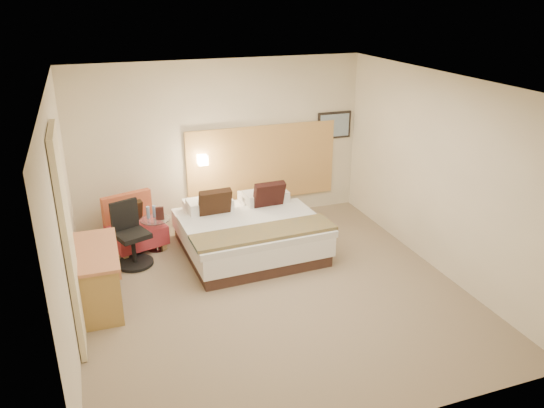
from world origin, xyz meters
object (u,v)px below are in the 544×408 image
object	(u,v)px
lounge_chair	(134,228)
side_table	(156,232)
desk	(97,261)
desk_chair	(131,240)
bed	(249,231)

from	to	relation	value
lounge_chair	side_table	distance (m)	0.36
desk	desk_chair	xyz separation A→B (m)	(0.48, 0.95, -0.22)
lounge_chair	desk	bearing A→B (deg)	-110.96
bed	desk_chair	size ratio (longest dim) A/B	2.22
side_table	desk_chair	world-z (taller)	desk_chair
bed	desk_chair	world-z (taller)	bed
side_table	desk_chair	xyz separation A→B (m)	(-0.39, -0.34, 0.10)
bed	desk	bearing A→B (deg)	-159.78
lounge_chair	desk_chair	distance (m)	0.56
lounge_chair	desk_chair	bearing A→B (deg)	-99.90
desk_chair	lounge_chair	bearing A→B (deg)	80.10
side_table	lounge_chair	bearing A→B (deg)	145.72
bed	side_table	distance (m)	1.40
side_table	desk	distance (m)	1.59
bed	side_table	size ratio (longest dim) A/B	3.82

